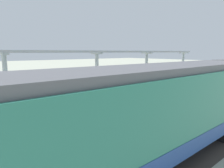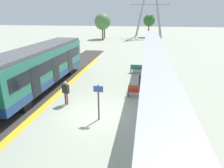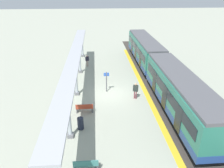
{
  "view_description": "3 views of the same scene",
  "coord_description": "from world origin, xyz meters",
  "px_view_note": "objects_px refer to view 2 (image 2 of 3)",
  "views": [
    {
      "loc": [
        -9.82,
        9.42,
        3.95
      ],
      "look_at": [
        -0.43,
        1.51,
        2.0
      ],
      "focal_mm": 32.56,
      "sensor_mm": 36.0,
      "label": 1
    },
    {
      "loc": [
        2.95,
        -11.14,
        6.04
      ],
      "look_at": [
        0.69,
        2.52,
        1.18
      ],
      "focal_mm": 32.65,
      "sensor_mm": 36.0,
      "label": 2
    },
    {
      "loc": [
        1.4,
        19.35,
        10.14
      ],
      "look_at": [
        -0.04,
        0.87,
        1.54
      ],
      "focal_mm": 34.29,
      "sensor_mm": 36.0,
      "label": 3
    }
  ],
  "objects_px": {
    "canopy_pillar_second": "(157,163)",
    "bench_mid_platform": "(138,91)",
    "canopy_pillar_third": "(152,89)",
    "passenger_waiting_near_edge": "(66,90)",
    "canopy_pillar_fourth": "(151,62)",
    "trash_bin": "(142,81)",
    "platform_info_sign": "(98,99)",
    "bench_near_end": "(137,69)",
    "canopy_pillar_fifth": "(150,50)",
    "train_far_carriage": "(41,67)"
  },
  "relations": [
    {
      "from": "canopy_pillar_second",
      "to": "bench_mid_platform",
      "type": "height_order",
      "value": "canopy_pillar_second"
    },
    {
      "from": "canopy_pillar_second",
      "to": "canopy_pillar_third",
      "type": "bearing_deg",
      "value": 90.0
    },
    {
      "from": "passenger_waiting_near_edge",
      "to": "canopy_pillar_fourth",
      "type": "bearing_deg",
      "value": 43.22
    },
    {
      "from": "trash_bin",
      "to": "platform_info_sign",
      "type": "xyz_separation_m",
      "value": [
        -2.34,
        -6.2,
        0.84
      ]
    },
    {
      "from": "canopy_pillar_third",
      "to": "bench_near_end",
      "type": "bearing_deg",
      "value": 97.12
    },
    {
      "from": "canopy_pillar_fourth",
      "to": "bench_mid_platform",
      "type": "height_order",
      "value": "canopy_pillar_fourth"
    },
    {
      "from": "bench_near_end",
      "to": "platform_info_sign",
      "type": "xyz_separation_m",
      "value": [
        -1.8,
        -10.37,
        0.89
      ]
    },
    {
      "from": "passenger_waiting_near_edge",
      "to": "platform_info_sign",
      "type": "bearing_deg",
      "value": -32.87
    },
    {
      "from": "platform_info_sign",
      "to": "passenger_waiting_near_edge",
      "type": "bearing_deg",
      "value": 147.13
    },
    {
      "from": "canopy_pillar_fourth",
      "to": "canopy_pillar_fifth",
      "type": "relative_size",
      "value": 1.0
    },
    {
      "from": "canopy_pillar_fifth",
      "to": "bench_mid_platform",
      "type": "height_order",
      "value": "canopy_pillar_fifth"
    },
    {
      "from": "canopy_pillar_fifth",
      "to": "trash_bin",
      "type": "relative_size",
      "value": 3.97
    },
    {
      "from": "train_far_carriage",
      "to": "platform_info_sign",
      "type": "relative_size",
      "value": 5.88
    },
    {
      "from": "canopy_pillar_third",
      "to": "canopy_pillar_second",
      "type": "bearing_deg",
      "value": -90.0
    },
    {
      "from": "canopy_pillar_fourth",
      "to": "passenger_waiting_near_edge",
      "type": "distance_m",
      "value": 7.94
    },
    {
      "from": "canopy_pillar_fourth",
      "to": "passenger_waiting_near_edge",
      "type": "relative_size",
      "value": 2.32
    },
    {
      "from": "bench_near_end",
      "to": "platform_info_sign",
      "type": "height_order",
      "value": "platform_info_sign"
    },
    {
      "from": "canopy_pillar_fourth",
      "to": "bench_mid_platform",
      "type": "xyz_separation_m",
      "value": [
        -0.91,
        -3.28,
        -1.53
      ]
    },
    {
      "from": "canopy_pillar_second",
      "to": "bench_near_end",
      "type": "height_order",
      "value": "canopy_pillar_second"
    },
    {
      "from": "canopy_pillar_third",
      "to": "trash_bin",
      "type": "relative_size",
      "value": 3.97
    },
    {
      "from": "platform_info_sign",
      "to": "train_far_carriage",
      "type": "bearing_deg",
      "value": 142.21
    },
    {
      "from": "canopy_pillar_fourth",
      "to": "trash_bin",
      "type": "relative_size",
      "value": 3.97
    },
    {
      "from": "trash_bin",
      "to": "canopy_pillar_fifth",
      "type": "bearing_deg",
      "value": 84.53
    },
    {
      "from": "bench_mid_platform",
      "to": "trash_bin",
      "type": "xyz_separation_m",
      "value": [
        0.21,
        2.33,
        0.05
      ]
    },
    {
      "from": "train_far_carriage",
      "to": "bench_near_end",
      "type": "distance_m",
      "value": 9.74
    },
    {
      "from": "train_far_carriage",
      "to": "passenger_waiting_near_edge",
      "type": "relative_size",
      "value": 7.72
    },
    {
      "from": "train_far_carriage",
      "to": "bench_near_end",
      "type": "xyz_separation_m",
      "value": [
        7.7,
        5.79,
        -1.39
      ]
    },
    {
      "from": "train_far_carriage",
      "to": "canopy_pillar_fifth",
      "type": "xyz_separation_m",
      "value": [
        8.94,
        8.87,
        0.14
      ]
    },
    {
      "from": "bench_near_end",
      "to": "passenger_waiting_near_edge",
      "type": "relative_size",
      "value": 0.9
    },
    {
      "from": "canopy_pillar_third",
      "to": "canopy_pillar_fourth",
      "type": "distance_m",
      "value": 6.71
    },
    {
      "from": "trash_bin",
      "to": "passenger_waiting_near_edge",
      "type": "bearing_deg",
      "value": -138.62
    },
    {
      "from": "train_far_carriage",
      "to": "bench_near_end",
      "type": "bearing_deg",
      "value": 36.96
    },
    {
      "from": "canopy_pillar_second",
      "to": "platform_info_sign",
      "type": "relative_size",
      "value": 1.77
    },
    {
      "from": "train_far_carriage",
      "to": "platform_info_sign",
      "type": "distance_m",
      "value": 7.49
    },
    {
      "from": "canopy_pillar_second",
      "to": "canopy_pillar_fourth",
      "type": "height_order",
      "value": "same"
    },
    {
      "from": "train_far_carriage",
      "to": "canopy_pillar_fourth",
      "type": "distance_m",
      "value": 9.3
    },
    {
      "from": "platform_info_sign",
      "to": "trash_bin",
      "type": "bearing_deg",
      "value": 69.3
    },
    {
      "from": "train_far_carriage",
      "to": "canopy_pillar_fourth",
      "type": "xyz_separation_m",
      "value": [
        8.94,
        2.57,
        0.14
      ]
    },
    {
      "from": "canopy_pillar_fifth",
      "to": "passenger_waiting_near_edge",
      "type": "distance_m",
      "value": 13.07
    },
    {
      "from": "bench_near_end",
      "to": "bench_mid_platform",
      "type": "relative_size",
      "value": 1.0
    },
    {
      "from": "canopy_pillar_third",
      "to": "bench_near_end",
      "type": "height_order",
      "value": "canopy_pillar_third"
    },
    {
      "from": "canopy_pillar_fourth",
      "to": "canopy_pillar_fifth",
      "type": "height_order",
      "value": "same"
    },
    {
      "from": "trash_bin",
      "to": "canopy_pillar_third",
      "type": "bearing_deg",
      "value": -83.13
    },
    {
      "from": "train_far_carriage",
      "to": "trash_bin",
      "type": "distance_m",
      "value": 8.51
    },
    {
      "from": "bench_mid_platform",
      "to": "passenger_waiting_near_edge",
      "type": "xyz_separation_m",
      "value": [
        -4.84,
        -2.12,
        0.6
      ]
    },
    {
      "from": "canopy_pillar_fourth",
      "to": "bench_mid_platform",
      "type": "distance_m",
      "value": 3.73
    },
    {
      "from": "canopy_pillar_third",
      "to": "canopy_pillar_fifth",
      "type": "xyz_separation_m",
      "value": [
        0.0,
        13.01,
        0.0
      ]
    },
    {
      "from": "canopy_pillar_second",
      "to": "canopy_pillar_fifth",
      "type": "relative_size",
      "value": 1.0
    },
    {
      "from": "canopy_pillar_third",
      "to": "bench_near_end",
      "type": "distance_m",
      "value": 10.12
    },
    {
      "from": "canopy_pillar_fifth",
      "to": "trash_bin",
      "type": "xyz_separation_m",
      "value": [
        -0.69,
        -7.25,
        -1.48
      ]
    }
  ]
}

